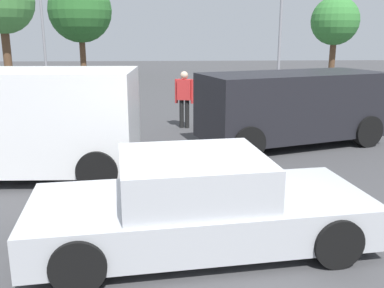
{
  "coord_description": "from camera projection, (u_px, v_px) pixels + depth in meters",
  "views": [
    {
      "loc": [
        -0.41,
        -5.11,
        2.81
      ],
      "look_at": [
        -0.0,
        2.26,
        0.9
      ],
      "focal_mm": 40.28,
      "sensor_mm": 36.0,
      "label": 1
    }
  ],
  "objects": [
    {
      "name": "tree_back_left",
      "position": [
        2.0,
        2.0,
        18.93
      ],
      "size": [
        2.81,
        2.81,
        5.56
      ],
      "color": "brown",
      "rests_on": "ground_plane"
    },
    {
      "name": "sedan_foreground",
      "position": [
        198.0,
        205.0,
        5.77
      ],
      "size": [
        4.67,
        2.36,
        1.27
      ],
      "rotation": [
        0.0,
        0.0,
        0.12
      ],
      "color": "#B7BABF",
      "rests_on": "ground_plane"
    },
    {
      "name": "tree_back_right",
      "position": [
        335.0,
        21.0,
        28.88
      ],
      "size": [
        3.2,
        3.2,
        5.19
      ],
      "color": "brown",
      "rests_on": "ground_plane"
    },
    {
      "name": "ground_plane",
      "position": [
        202.0,
        253.0,
        5.66
      ],
      "size": [
        80.0,
        80.0,
        0.0
      ],
      "primitive_type": "plane",
      "color": "#424244"
    },
    {
      "name": "dog",
      "position": [
        305.0,
        179.0,
        7.82
      ],
      "size": [
        0.29,
        0.62,
        0.38
      ],
      "rotation": [
        0.0,
        0.0,
        4.54
      ],
      "color": "beige",
      "rests_on": "ground_plane"
    },
    {
      "name": "van_white",
      "position": [
        12.0,
        120.0,
        8.52
      ],
      "size": [
        4.9,
        2.29,
        2.12
      ],
      "rotation": [
        0.0,
        0.0,
        3.11
      ],
      "color": "white",
      "rests_on": "ground_plane"
    },
    {
      "name": "suv_dark",
      "position": [
        291.0,
        106.0,
        10.93
      ],
      "size": [
        4.97,
        3.25,
        1.85
      ],
      "rotation": [
        0.0,
        0.0,
        0.32
      ],
      "color": "black",
      "rests_on": "ground_plane"
    },
    {
      "name": "pedestrian",
      "position": [
        184.0,
        94.0,
        12.88
      ],
      "size": [
        0.56,
        0.32,
        1.71
      ],
      "rotation": [
        0.0,
        0.0,
        4.49
      ],
      "color": "black",
      "rests_on": "ground_plane"
    },
    {
      "name": "light_post_mid",
      "position": [
        41.0,
        10.0,
        23.31
      ],
      "size": [
        0.44,
        0.44,
        5.82
      ],
      "color": "gray",
      "rests_on": "ground_plane"
    },
    {
      "name": "tree_back_center",
      "position": [
        80.0,
        11.0,
        26.8
      ],
      "size": [
        3.92,
        3.92,
        6.11
      ],
      "color": "brown",
      "rests_on": "ground_plane"
    }
  ]
}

